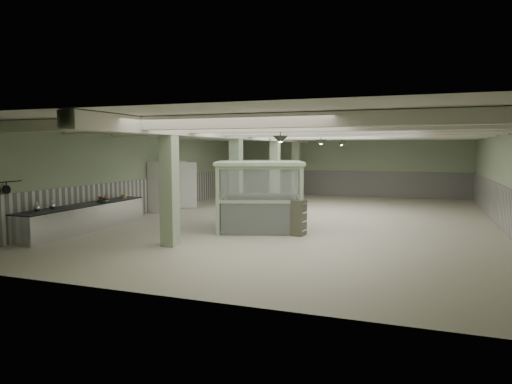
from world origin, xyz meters
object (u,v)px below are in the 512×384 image
(walkin_cooler, at_px, (169,186))
(filing_cabinet, at_px, (299,217))
(prep_counter, at_px, (84,217))
(guard_booth, at_px, (260,183))

(walkin_cooler, distance_m, filing_cabinet, 8.26)
(prep_counter, xyz_separation_m, walkin_cooler, (-0.08, 5.71, 0.66))
(guard_booth, relative_size, filing_cabinet, 3.09)
(prep_counter, bearing_deg, guard_booth, 21.92)
(prep_counter, bearing_deg, filing_cabinet, 13.40)
(prep_counter, xyz_separation_m, filing_cabinet, (7.11, 1.69, 0.12))
(walkin_cooler, bearing_deg, filing_cabinet, -29.15)
(prep_counter, distance_m, walkin_cooler, 5.75)
(guard_booth, bearing_deg, prep_counter, -176.96)
(prep_counter, relative_size, walkin_cooler, 2.26)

